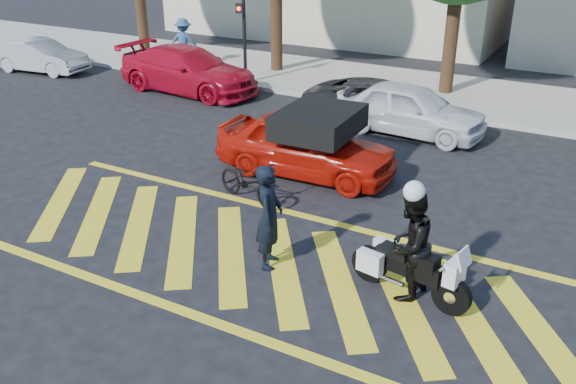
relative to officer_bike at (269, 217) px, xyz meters
The scene contains 14 objects.
ground 0.98m from the officer_bike, 169.46° to the left, with size 90.00×90.00×0.00m, color black.
sidewalk 12.08m from the officer_bike, 91.25° to the left, with size 60.00×5.00×0.15m, color #9E998E.
crosswalk 0.99m from the officer_bike, behind, with size 12.33×4.00×0.01m.
signal_pole 11.94m from the officer_bike, 124.65° to the left, with size 0.28×0.43×3.20m.
officer_bike is the anchor object (origin of this frame).
bicycle 2.67m from the officer_bike, 130.31° to the left, with size 0.60×1.73×0.91m, color black.
police_motorcycle 2.46m from the officer_bike, ahead, with size 2.10×0.82×0.93m.
officer_moto 2.40m from the officer_bike, ahead, with size 0.91×0.71×1.86m, color black.
red_convertible 4.15m from the officer_bike, 108.44° to the left, with size 1.71×4.26×1.45m, color #B61308.
parked_far_left 16.70m from the officer_bike, 151.97° to the left, with size 1.29×3.71×1.22m, color #9B9EA2.
parked_left 11.64m from the officer_bike, 134.09° to the left, with size 2.09×5.14×1.49m, color #AF0A20.
parked_mid_left 8.38m from the officer_bike, 97.98° to the left, with size 2.03×4.41×1.23m, color black.
parked_mid_right 7.85m from the officer_bike, 90.82° to the left, with size 1.67×4.14×1.41m, color silver.
pedestrian_left 14.87m from the officer_bike, 133.21° to the left, with size 1.16×0.67×1.80m, color #2E547F.
Camera 1 is at (4.99, -7.97, 5.70)m, focal length 38.00 mm.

